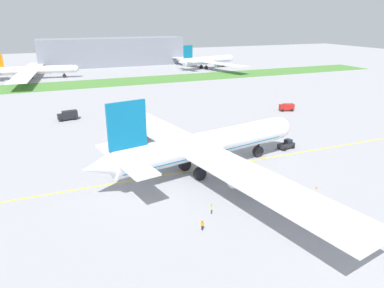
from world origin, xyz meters
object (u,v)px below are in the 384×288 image
(ground_crew_marshaller_front, at_px, (211,208))
(service_truck_fuel_bowser, at_px, (287,107))
(ground_crew_wingwalker_port, at_px, (202,224))
(service_truck_baggage_loader, at_px, (68,115))
(traffic_cone_near_nose, at_px, (317,187))
(airliner_foreground, at_px, (202,146))
(parked_airliner_far_left, at_px, (31,70))
(parked_airliner_far_centre, at_px, (206,61))
(pushback_tug, at_px, (286,145))

(ground_crew_marshaller_front, distance_m, service_truck_fuel_bowser, 75.10)
(ground_crew_wingwalker_port, bearing_deg, service_truck_baggage_loader, 101.23)
(service_truck_baggage_loader, distance_m, service_truck_fuel_bowser, 73.41)
(traffic_cone_near_nose, bearing_deg, service_truck_fuel_bowser, 58.99)
(airliner_foreground, xyz_separation_m, ground_crew_wingwalker_port, (-8.76, -19.97, -4.87))
(traffic_cone_near_nose, relative_size, parked_airliner_far_left, 0.01)
(traffic_cone_near_nose, relative_size, parked_airliner_far_centre, 0.01)
(ground_crew_wingwalker_port, bearing_deg, parked_airliner_far_left, 99.16)
(ground_crew_wingwalker_port, xyz_separation_m, ground_crew_marshaller_front, (3.35, 3.86, 0.06))
(parked_airliner_far_centre, bearing_deg, airliner_foreground, -114.75)
(traffic_cone_near_nose, bearing_deg, parked_airliner_far_centre, 72.77)
(service_truck_baggage_loader, height_order, service_truck_fuel_bowser, service_truck_baggage_loader)
(ground_crew_wingwalker_port, height_order, traffic_cone_near_nose, ground_crew_wingwalker_port)
(service_truck_baggage_loader, height_order, parked_airliner_far_centre, parked_airliner_far_centre)
(traffic_cone_near_nose, height_order, parked_airliner_far_left, parked_airliner_far_left)
(parked_airliner_far_left, bearing_deg, service_truck_baggage_loader, -82.51)
(airliner_foreground, height_order, service_truck_baggage_loader, airliner_foreground)
(ground_crew_wingwalker_port, distance_m, parked_airliner_far_left, 165.88)
(airliner_foreground, bearing_deg, ground_crew_marshaller_front, -108.57)
(service_truck_fuel_bowser, height_order, parked_airliner_far_left, parked_airliner_far_left)
(service_truck_fuel_bowser, bearing_deg, service_truck_baggage_loader, 166.96)
(pushback_tug, relative_size, traffic_cone_near_nose, 10.71)
(ground_crew_marshaller_front, relative_size, service_truck_fuel_bowser, 0.33)
(service_truck_fuel_bowser, distance_m, parked_airliner_far_left, 136.02)
(airliner_foreground, distance_m, parked_airliner_far_centre, 160.07)
(airliner_foreground, bearing_deg, traffic_cone_near_nose, -41.74)
(ground_crew_wingwalker_port, bearing_deg, airliner_foreground, 66.32)
(ground_crew_wingwalker_port, xyz_separation_m, service_truck_baggage_loader, (-14.48, 72.93, 0.60))
(ground_crew_wingwalker_port, distance_m, service_truck_baggage_loader, 74.35)
(service_truck_fuel_bowser, distance_m, parked_airliner_far_centre, 110.63)
(ground_crew_marshaller_front, height_order, parked_airliner_far_left, parked_airliner_far_left)
(ground_crew_wingwalker_port, xyz_separation_m, service_truck_fuel_bowser, (57.04, 56.36, 0.39))
(ground_crew_wingwalker_port, relative_size, service_truck_fuel_bowser, 0.31)
(service_truck_fuel_bowser, bearing_deg, airliner_foreground, -142.99)
(ground_crew_wingwalker_port, height_order, service_truck_baggage_loader, service_truck_baggage_loader)
(parked_airliner_far_left, height_order, parked_airliner_far_centre, parked_airliner_far_centre)
(ground_crew_wingwalker_port, xyz_separation_m, parked_airliner_far_left, (-26.41, 163.72, 3.53))
(parked_airliner_far_left, bearing_deg, airliner_foreground, -76.25)
(service_truck_baggage_loader, bearing_deg, service_truck_fuel_bowser, -13.04)
(airliner_foreground, bearing_deg, ground_crew_wingwalker_port, -113.68)
(traffic_cone_near_nose, xyz_separation_m, parked_airliner_far_left, (-52.36, 159.09, 4.25))
(ground_crew_marshaller_front, xyz_separation_m, parked_airliner_far_centre, (72.42, 161.47, 4.07))
(ground_crew_wingwalker_port, bearing_deg, ground_crew_marshaller_front, 49.09)
(ground_crew_wingwalker_port, relative_size, traffic_cone_near_nose, 2.82)
(airliner_foreground, distance_m, pushback_tug, 26.09)
(pushback_tug, bearing_deg, ground_crew_marshaller_front, -145.36)
(ground_crew_marshaller_front, xyz_separation_m, parked_airliner_far_left, (-29.76, 159.86, 3.47))
(traffic_cone_near_nose, distance_m, parked_airliner_far_left, 167.53)
(service_truck_baggage_loader, xyz_separation_m, parked_airliner_far_centre, (90.25, 92.41, 3.53))
(airliner_foreground, height_order, parked_airliner_far_left, airliner_foreground)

